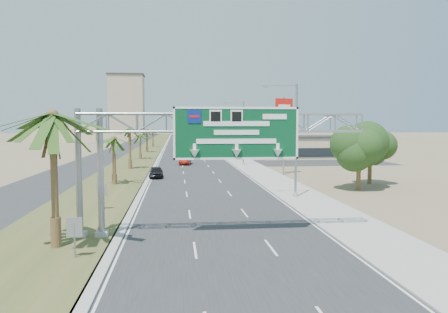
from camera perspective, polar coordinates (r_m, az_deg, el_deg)
name	(u,v)px	position (r m, az deg, el deg)	size (l,w,h in m)	color
ground	(258,304)	(16.78, 4.52, -18.65)	(600.00, 600.00, 0.00)	#8C7A59
road	(186,147)	(125.38, -4.92, 1.29)	(12.00, 300.00, 0.02)	#28282B
sidewalk_right	(216,146)	(125.86, -1.05, 1.33)	(4.00, 300.00, 0.10)	#9E9B93
median_grass	(151,147)	(125.54, -9.49, 1.27)	(7.00, 300.00, 0.12)	#3E4C21
opposing_road	(126,147)	(126.13, -12.67, 1.22)	(8.00, 300.00, 0.02)	#28282B
sign_gantry	(209,132)	(25.17, -2.02, 3.20)	(16.75, 1.24, 7.50)	gray
palm_near	(52,116)	(24.01, -21.49, 4.94)	(5.70, 5.70, 8.35)	brown
palm_row_b	(114,139)	(47.66, -14.20, 2.19)	(3.99, 3.99, 5.95)	brown
palm_row_c	(130,130)	(63.52, -12.23, 3.40)	(3.99, 3.99, 6.75)	brown
palm_row_d	(140,135)	(81.47, -10.91, 2.72)	(3.99, 3.99, 5.45)	brown
palm_row_e	(147,130)	(100.40, -10.04, 3.40)	(3.99, 3.99, 6.15)	brown
palm_row_f	(153,130)	(125.36, -9.29, 3.39)	(3.99, 3.99, 5.75)	brown
streetlight_near	(294,145)	(38.60, 9.11, 1.50)	(3.27, 0.44, 10.00)	gray
streetlight_mid	(242,136)	(67.97, 2.39, 2.73)	(3.27, 0.44, 10.00)	gray
streetlight_far	(219,132)	(103.70, -0.61, 3.27)	(3.27, 0.44, 10.00)	gray
signal_mast	(217,132)	(87.54, -0.96, 3.18)	(10.28, 0.71, 8.00)	gray
store_building	(307,148)	(85.04, 10.79, 1.15)	(18.00, 10.00, 4.00)	#CAB088
oak_near	(359,144)	(44.95, 17.25, 1.54)	(4.50, 4.50, 6.80)	brown
oak_far	(370,149)	(49.86, 18.56, 0.94)	(3.50, 3.50, 5.60)	brown
median_signback_a	(74,230)	(22.31, -18.95, -9.11)	(0.75, 0.08, 2.08)	gray
median_signback_b	(102,192)	(34.02, -15.67, -4.47)	(0.75, 0.08, 2.08)	gray
tower_distant	(127,105)	(266.99, -12.60, 6.54)	(20.00, 16.00, 35.00)	tan
building_distant_left	(67,133)	(180.19, -19.80, 2.91)	(24.00, 14.00, 6.00)	#CAB088
building_distant_right	(268,135)	(158.68, 5.72, 2.81)	(20.00, 12.00, 5.00)	#CAB088
car_left_lane	(156,172)	(53.48, -8.86, -2.04)	(1.62, 4.02, 1.37)	black
car_mid_lane	(185,160)	(70.37, -5.09, -0.43)	(1.64, 4.69, 1.54)	maroon
car_right_lane	(211,151)	(91.99, -1.77, 0.70)	(2.60, 5.64, 1.57)	gray
car_far	(178,148)	(104.52, -6.04, 1.09)	(2.13, 5.23, 1.52)	black
pole_sign_red_near	(284,113)	(56.07, 7.83, 5.63)	(2.38, 0.98, 9.94)	gray
pole_sign_blue	(263,131)	(80.72, 5.12, 3.40)	(1.95, 1.09, 7.27)	gray
pole_sign_red_far	(226,122)	(105.69, 0.21, 4.54)	(2.17, 1.02, 8.85)	gray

